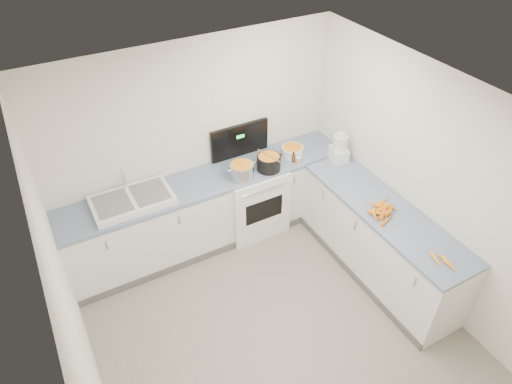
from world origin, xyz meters
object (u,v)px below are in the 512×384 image
sink (132,200)px  steel_pot (242,172)px  extract_bottle (293,158)px  black_pot (269,164)px  spice_jar (298,161)px  food_processor (339,148)px  stove (251,197)px  mixing_bowl (293,151)px

sink → steel_pot: 1.27m
extract_bottle → sink: bearing=174.9°
sink → black_pot: (1.61, -0.16, 0.04)m
spice_jar → food_processor: (0.48, -0.16, 0.12)m
sink → extract_bottle: bearing=-5.1°
sink → spice_jar: sink is taller
sink → extract_bottle: size_ratio=7.44×
stove → extract_bottle: size_ratio=11.77×
sink → steel_pot: sink is taller
stove → sink: stove is taller
mixing_bowl → extract_bottle: size_ratio=2.33×
black_pot → spice_jar: size_ratio=3.60×
stove → steel_pot: stove is taller
steel_pot → food_processor: size_ratio=0.74×
black_pot → spice_jar: (0.37, -0.07, -0.04)m
stove → mixing_bowl: (0.57, -0.04, 0.53)m
spice_jar → black_pot: bearing=168.5°
stove → mixing_bowl: 0.77m
mixing_bowl → steel_pot: bearing=-171.9°
food_processor → extract_bottle: bearing=155.7°
steel_pot → food_processor: bearing=-11.2°
black_pot → mixing_bowl: (0.40, 0.11, -0.02)m
steel_pot → spice_jar: steel_pot is taller
sink → extract_bottle: (1.95, -0.17, 0.02)m
black_pot → food_processor: (0.85, -0.24, 0.08)m
extract_bottle → food_processor: 0.56m
mixing_bowl → food_processor: food_processor is taller
stove → black_pot: (0.16, -0.15, 0.55)m
spice_jar → stove: bearing=157.0°
stove → black_pot: bearing=-42.7°
sink → extract_bottle: 1.96m
sink → black_pot: sink is taller
mixing_bowl → food_processor: 0.57m
stove → extract_bottle: (0.50, -0.16, 0.52)m
black_pot → mixing_bowl: size_ratio=1.05×
steel_pot → spice_jar: (0.72, -0.08, -0.04)m
sink → mixing_bowl: (2.02, -0.05, 0.02)m
sink → black_pot: bearing=-5.8°
sink → spice_jar: (1.98, -0.24, 0.00)m
spice_jar → food_processor: size_ratio=0.21×
stove → steel_pot: (-0.20, -0.15, 0.55)m
sink → food_processor: bearing=-9.3°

